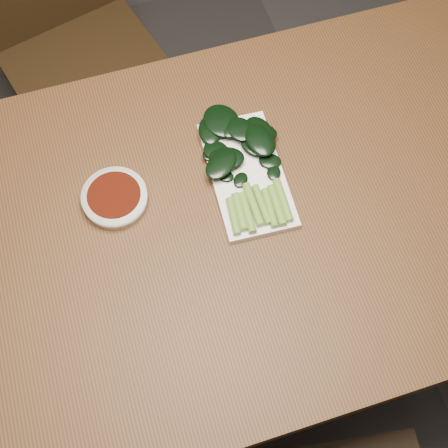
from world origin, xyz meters
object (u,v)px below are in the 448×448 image
chair_far (72,39)px  sauce_bowl (115,198)px  table (212,237)px  gai_lan (244,156)px  serving_plate (247,175)px

chair_far → sauce_bowl: 0.73m
table → chair_far: 0.81m
chair_far → gai_lan: (0.27, -0.67, 0.29)m
sauce_bowl → serving_plate: size_ratio=0.45×
serving_plate → table: bearing=-142.4°
serving_plate → gai_lan: bearing=82.0°
chair_far → gai_lan: size_ratio=3.00×
sauce_bowl → chair_far: bearing=90.7°
table → chair_far: size_ratio=1.57×
chair_far → serving_plate: (0.26, -0.70, 0.27)m
sauce_bowl → gai_lan: size_ratio=0.41×
sauce_bowl → serving_plate: bearing=-4.9°
chair_far → sauce_bowl: bearing=-104.0°
sauce_bowl → gai_lan: (0.26, 0.01, 0.01)m
serving_plate → gai_lan: (0.00, 0.03, 0.02)m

